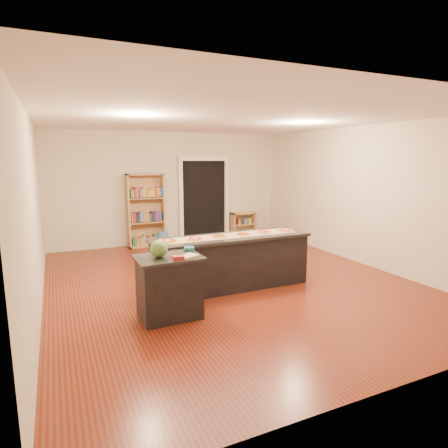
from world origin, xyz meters
name	(u,v)px	position (x,y,z in m)	size (l,w,h in m)	color
room	(229,203)	(0.00, 0.00, 1.40)	(6.00, 7.00, 2.80)	beige
doorway	(204,195)	(0.90, 3.46, 1.20)	(1.40, 0.09, 2.21)	black
kitchen_island	(231,262)	(-0.10, -0.31, 0.45)	(2.69, 0.73, 0.89)	black
side_counter	(169,287)	(-1.38, -1.04, 0.43)	(0.87, 0.64, 0.86)	black
bookshelf	(146,210)	(-0.70, 3.29, 0.90)	(0.90, 0.32, 1.79)	tan
low_shelf	(243,224)	(1.99, 3.30, 0.34)	(0.68, 0.29, 0.68)	tan
waste_bin	(163,238)	(-0.31, 3.23, 0.18)	(0.24, 0.24, 0.36)	teal
kraft_paper	(231,236)	(-0.10, -0.29, 0.89)	(2.34, 0.42, 0.00)	#9E7B51
watermelon	(159,249)	(-1.51, -1.05, 0.98)	(0.23, 0.23, 0.23)	#144214
cutting_board	(187,256)	(-1.17, -1.17, 0.87)	(0.29, 0.19, 0.02)	tan
package_red	(178,258)	(-1.31, -1.26, 0.89)	(0.15, 0.10, 0.05)	maroon
package_teal	(189,249)	(-1.03, -0.87, 0.89)	(0.15, 0.15, 0.06)	#195966
pizza_a	(168,241)	(-1.17, -0.30, 0.90)	(0.31, 0.31, 0.02)	tan
pizza_b	(195,239)	(-0.74, -0.33, 0.90)	(0.28, 0.28, 0.02)	tan
pizza_c	(219,236)	(-0.31, -0.28, 0.90)	(0.29, 0.29, 0.02)	tan
pizza_d	(243,234)	(0.12, -0.31, 0.90)	(0.26, 0.26, 0.02)	tan
pizza_e	(264,232)	(0.55, -0.26, 0.90)	(0.28, 0.28, 0.02)	tan
pizza_f	(285,230)	(0.98, -0.29, 0.90)	(0.29, 0.29, 0.02)	tan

